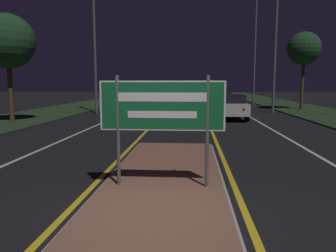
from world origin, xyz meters
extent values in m
plane|color=black|center=(0.00, 0.00, 0.00)|extent=(160.00, 160.00, 0.00)
cube|color=#999993|center=(0.00, 1.33, 0.03)|extent=(2.49, 9.30, 0.05)
cube|color=brown|center=(0.00, 1.33, 0.05)|extent=(2.37, 9.18, 0.10)
cube|color=#23381E|center=(-9.50, 20.00, 0.04)|extent=(5.00, 100.00, 0.08)
cube|color=#23381E|center=(9.50, 20.00, 0.04)|extent=(5.00, 100.00, 0.08)
cube|color=gold|center=(-1.43, 25.00, 0.00)|extent=(0.12, 70.00, 0.01)
cube|color=gold|center=(1.43, 25.00, 0.00)|extent=(0.12, 70.00, 0.01)
cube|color=silver|center=(-4.20, 25.00, 0.00)|extent=(0.12, 70.00, 0.01)
cube|color=silver|center=(4.20, 25.00, 0.00)|extent=(0.12, 70.00, 0.01)
cube|color=silver|center=(-7.20, 25.00, 0.00)|extent=(0.10, 70.00, 0.01)
cube|color=silver|center=(7.20, 25.00, 0.00)|extent=(0.10, 70.00, 0.01)
cylinder|color=#56565B|center=(-0.86, 1.33, 1.16)|extent=(0.07, 0.07, 2.13)
cylinder|color=#56565B|center=(0.86, 1.33, 1.16)|extent=(0.07, 0.07, 2.13)
cube|color=#146033|center=(0.00, 1.33, 1.66)|extent=(2.38, 0.04, 0.94)
cube|color=white|center=(0.00, 1.31, 1.66)|extent=(2.38, 0.00, 0.94)
cube|color=#146033|center=(0.00, 1.30, 1.66)|extent=(2.30, 0.01, 0.88)
cube|color=white|center=(0.00, 1.30, 1.82)|extent=(1.66, 0.01, 0.17)
cube|color=white|center=(0.00, 1.30, 1.49)|extent=(1.31, 0.01, 0.13)
cylinder|color=#56565B|center=(-6.18, 17.79, 4.36)|extent=(0.18, 0.18, 8.72)
cylinder|color=#56565B|center=(6.31, 19.01, 4.35)|extent=(0.18, 0.18, 8.70)
cylinder|color=#56565B|center=(6.59, 28.14, 5.06)|extent=(0.18, 0.18, 10.12)
cube|color=silver|center=(2.71, 14.90, 0.66)|extent=(1.85, 4.66, 0.64)
cube|color=black|center=(2.71, 14.62, 1.21)|extent=(1.63, 2.42, 0.47)
sphere|color=red|center=(2.13, 12.59, 0.74)|extent=(0.14, 0.14, 0.14)
sphere|color=red|center=(3.28, 12.59, 0.74)|extent=(0.14, 0.14, 0.14)
cylinder|color=black|center=(1.82, 16.35, 0.34)|extent=(0.22, 0.68, 0.68)
cylinder|color=black|center=(3.59, 16.35, 0.34)|extent=(0.22, 0.68, 0.68)
cylinder|color=black|center=(1.82, 13.46, 0.34)|extent=(0.22, 0.68, 0.68)
cylinder|color=black|center=(3.59, 13.46, 0.34)|extent=(0.22, 0.68, 0.68)
cube|color=silver|center=(2.86, 22.90, 0.61)|extent=(1.80, 4.06, 0.58)
cube|color=black|center=(2.86, 22.65, 1.17)|extent=(1.58, 2.11, 0.55)
sphere|color=red|center=(2.30, 20.89, 0.68)|extent=(0.14, 0.14, 0.14)
sphere|color=red|center=(3.42, 20.89, 0.68)|extent=(0.14, 0.14, 0.14)
cylinder|color=black|center=(2.00, 24.15, 0.32)|extent=(0.22, 0.64, 0.64)
cylinder|color=black|center=(3.72, 24.15, 0.32)|extent=(0.22, 0.64, 0.64)
cylinder|color=black|center=(2.00, 21.64, 0.32)|extent=(0.22, 0.64, 0.64)
cylinder|color=black|center=(3.72, 21.64, 0.32)|extent=(0.22, 0.64, 0.64)
cube|color=#B7B7BC|center=(-2.67, 16.57, 0.67)|extent=(1.73, 4.00, 0.62)
cube|color=black|center=(-2.67, 16.81, 1.18)|extent=(1.52, 2.08, 0.41)
sphere|color=white|center=(-3.20, 14.59, 0.75)|extent=(0.14, 0.14, 0.14)
sphere|color=white|center=(-2.13, 14.59, 0.75)|extent=(0.14, 0.14, 0.14)
cylinder|color=black|center=(-3.49, 15.33, 0.36)|extent=(0.22, 0.72, 0.72)
cylinder|color=black|center=(-1.84, 15.33, 0.36)|extent=(0.22, 0.72, 0.72)
cylinder|color=black|center=(-3.49, 17.81, 0.36)|extent=(0.22, 0.72, 0.72)
cylinder|color=black|center=(-1.84, 17.81, 0.36)|extent=(0.22, 0.72, 0.72)
cylinder|color=#4C3823|center=(-8.90, 11.69, 1.84)|extent=(0.24, 0.24, 3.53)
sphere|color=#1E4223|center=(-8.90, 11.69, 4.23)|extent=(2.77, 2.77, 2.77)
cylinder|color=#4C3823|center=(9.11, 21.57, 2.14)|extent=(0.24, 0.24, 4.11)
sphere|color=#1E4223|center=(9.11, 21.57, 4.76)|extent=(2.52, 2.52, 2.52)
camera|label=1|loc=(0.57, -4.81, 2.07)|focal=35.00mm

